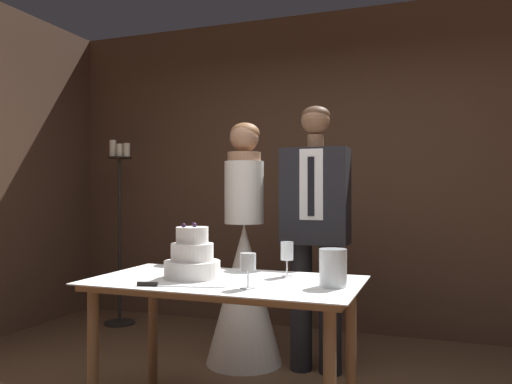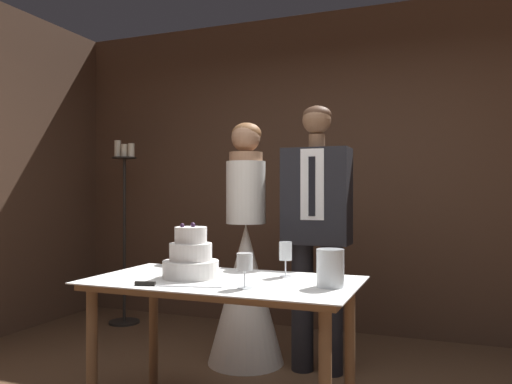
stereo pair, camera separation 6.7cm
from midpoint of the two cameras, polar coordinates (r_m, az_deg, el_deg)
The scene contains 10 objects.
wall_back at distance 4.48m, azimuth 8.92°, elevation 2.43°, with size 5.47×0.12×2.81m, color #513828.
cake_table at distance 2.63m, azimuth -4.28°, elevation -11.94°, with size 1.38×0.75×0.76m.
tiered_cake at distance 2.67m, azimuth -8.02°, elevation -7.49°, with size 0.30×0.30×0.29m.
cake_knife at distance 2.46m, azimuth -11.28°, elevation -10.38°, with size 0.42×0.12×0.02m.
wine_glass_near at distance 2.36m, azimuth -1.75°, elevation -8.10°, with size 0.08×0.08×0.17m.
wine_glass_middle at distance 2.69m, azimuth 2.84°, elevation -6.96°, with size 0.07×0.07×0.19m.
hurricane_candle at distance 2.43m, azimuth 8.01°, elevation -8.66°, with size 0.13×0.13×0.18m.
bride at distance 3.59m, azimuth -1.91°, elevation -9.36°, with size 0.54×0.54×1.71m.
groom at distance 3.39m, azimuth 6.25°, elevation -3.57°, with size 0.45×0.25×1.79m.
candle_stand at distance 4.78m, azimuth -15.72°, elevation -4.16°, with size 0.28×0.28×1.70m.
Camera 1 is at (0.81, -2.11, 1.20)m, focal length 35.00 mm.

